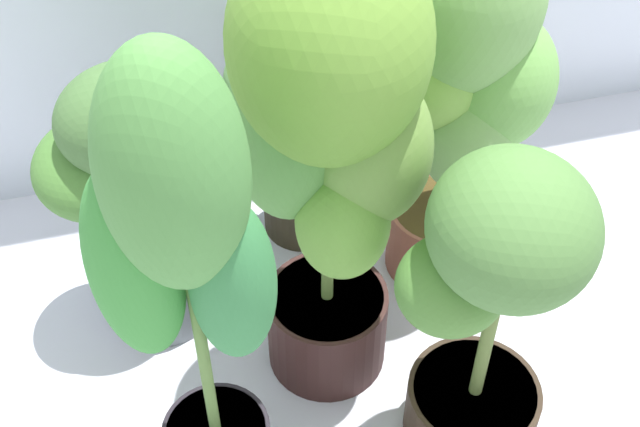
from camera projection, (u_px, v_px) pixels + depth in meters
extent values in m
plane|color=silver|center=(335.00, 403.00, 1.86)|extent=(8.00, 8.00, 0.00)
cylinder|color=#2C2517|center=(303.00, 196.00, 2.18)|extent=(0.21, 0.21, 0.21)
cylinder|color=#412F25|center=(302.00, 168.00, 2.11)|extent=(0.19, 0.19, 0.02)
cylinder|color=#5E7845|center=(301.00, 97.00, 1.96)|extent=(0.02, 0.02, 0.43)
ellipsoid|color=#75A75F|center=(300.00, 38.00, 1.84)|extent=(0.32, 0.33, 0.24)
ellipsoid|color=#68A052|center=(269.00, 79.00, 1.92)|extent=(0.28, 0.29, 0.18)
cylinder|color=slate|center=(161.00, 283.00, 2.00)|extent=(0.26, 0.26, 0.16)
cylinder|color=#432C1B|center=(156.00, 263.00, 1.95)|extent=(0.24, 0.24, 0.02)
cylinder|color=#597F39|center=(141.00, 186.00, 1.78)|extent=(0.02, 0.02, 0.47)
ellipsoid|color=#466D37|center=(127.00, 119.00, 1.65)|extent=(0.32, 0.28, 0.23)
ellipsoid|color=#487B33|center=(97.00, 166.00, 1.74)|extent=(0.35, 0.36, 0.19)
cylinder|color=#302217|center=(470.00, 411.00, 1.76)|extent=(0.27, 0.27, 0.15)
cylinder|color=#3B2923|center=(475.00, 392.00, 1.71)|extent=(0.25, 0.25, 0.02)
cylinder|color=olive|center=(494.00, 307.00, 1.52)|extent=(0.03, 0.03, 0.53)
ellipsoid|color=#507D3D|center=(513.00, 229.00, 1.38)|extent=(0.35, 0.36, 0.27)
ellipsoid|color=#4E8035|center=(451.00, 285.00, 1.47)|extent=(0.26, 0.25, 0.17)
cylinder|color=#95513E|center=(437.00, 235.00, 2.09)|extent=(0.25, 0.25, 0.19)
cylinder|color=#473618|center=(441.00, 210.00, 2.03)|extent=(0.23, 0.23, 0.02)
cylinder|color=#627340|center=(456.00, 101.00, 1.80)|extent=(0.02, 0.02, 0.64)
ellipsoid|color=#80B349|center=(427.00, 70.00, 1.74)|extent=(0.33, 0.34, 0.26)
ellipsoid|color=#6EAB50|center=(499.00, 81.00, 1.76)|extent=(0.31, 0.31, 0.31)
ellipsoid|color=#75A557|center=(466.00, 137.00, 1.81)|extent=(0.27, 0.27, 0.27)
cylinder|color=#5E803D|center=(195.00, 305.00, 1.33)|extent=(0.02, 0.02, 0.74)
ellipsoid|color=#4F8B41|center=(173.00, 173.00, 1.13)|extent=(0.30, 0.30, 0.42)
ellipsoid|color=#3D8F3A|center=(135.00, 266.00, 1.27)|extent=(0.18, 0.17, 0.41)
ellipsoid|color=#388044|center=(233.00, 282.00, 1.28)|extent=(0.17, 0.17, 0.34)
cylinder|color=#341C1A|center=(327.00, 325.00, 1.88)|extent=(0.26, 0.26, 0.21)
cylinder|color=#443717|center=(327.00, 298.00, 1.82)|extent=(0.24, 0.24, 0.02)
cylinder|color=olive|center=(328.00, 171.00, 1.55)|extent=(0.03, 0.03, 0.72)
ellipsoid|color=#6D9E37|center=(329.00, 45.00, 1.36)|extent=(0.46, 0.46, 0.44)
ellipsoid|color=#5E9848|center=(284.00, 133.00, 1.50)|extent=(0.28, 0.29, 0.38)
ellipsoid|color=olive|center=(368.00, 146.00, 1.52)|extent=(0.26, 0.27, 0.32)
ellipsoid|color=#6BA23D|center=(343.00, 221.00, 1.56)|extent=(0.24, 0.24, 0.25)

